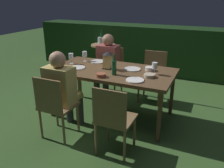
# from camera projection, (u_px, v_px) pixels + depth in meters

# --- Properties ---
(ground_plane) EXTENTS (16.00, 16.00, 0.00)m
(ground_plane) POSITION_uv_depth(u_px,v_px,m) (112.00, 115.00, 3.74)
(ground_plane) COLOR #385B28
(dining_table) EXTENTS (1.82, 0.96, 0.75)m
(dining_table) POSITION_uv_depth(u_px,v_px,m) (112.00, 73.00, 3.49)
(dining_table) COLOR brown
(dining_table) RESTS_ON ground
(chair_side_right_b) EXTENTS (0.42, 0.40, 0.87)m
(chair_side_right_b) POSITION_uv_depth(u_px,v_px,m) (153.00, 74.00, 4.15)
(chair_side_right_b) COLOR brown
(chair_side_right_b) RESTS_ON ground
(chair_side_left_b) EXTENTS (0.42, 0.40, 0.87)m
(chair_side_left_b) POSITION_uv_depth(u_px,v_px,m) (113.00, 118.00, 2.67)
(chair_side_left_b) COLOR brown
(chair_side_left_b) RESTS_ON ground
(chair_side_left_a) EXTENTS (0.42, 0.40, 0.87)m
(chair_side_left_a) POSITION_uv_depth(u_px,v_px,m) (55.00, 105.00, 2.98)
(chair_side_left_a) COLOR brown
(chair_side_left_a) RESTS_ON ground
(person_in_mustard) EXTENTS (0.38, 0.47, 1.15)m
(person_in_mustard) POSITION_uv_depth(u_px,v_px,m) (63.00, 88.00, 3.10)
(person_in_mustard) COLOR tan
(person_in_mustard) RESTS_ON ground
(chair_side_right_a) EXTENTS (0.42, 0.40, 0.87)m
(chair_side_right_a) POSITION_uv_depth(u_px,v_px,m) (111.00, 68.00, 4.46)
(chair_side_right_a) COLOR brown
(chair_side_right_a) RESTS_ON ground
(person_in_rust) EXTENTS (0.38, 0.47, 1.15)m
(person_in_rust) POSITION_uv_depth(u_px,v_px,m) (107.00, 63.00, 4.24)
(person_in_rust) COLOR #9E4C47
(person_in_rust) RESTS_ON ground
(lantern_centerpiece) EXTENTS (0.15, 0.15, 0.27)m
(lantern_centerpiece) POSITION_uv_depth(u_px,v_px,m) (108.00, 59.00, 3.47)
(lantern_centerpiece) COLOR black
(lantern_centerpiece) RESTS_ON dining_table
(green_bottle_on_table) EXTENTS (0.07, 0.07, 0.29)m
(green_bottle_on_table) POSITION_uv_depth(u_px,v_px,m) (114.00, 67.00, 3.22)
(green_bottle_on_table) COLOR #195128
(green_bottle_on_table) RESTS_ON dining_table
(wine_glass_a) EXTENTS (0.08, 0.08, 0.17)m
(wine_glass_a) POSITION_uv_depth(u_px,v_px,m) (85.00, 54.00, 3.87)
(wine_glass_a) COLOR silver
(wine_glass_a) RESTS_ON dining_table
(wine_glass_b) EXTENTS (0.08, 0.08, 0.17)m
(wine_glass_b) POSITION_uv_depth(u_px,v_px,m) (71.00, 56.00, 3.74)
(wine_glass_b) COLOR silver
(wine_glass_b) RESTS_ON dining_table
(wine_glass_c) EXTENTS (0.08, 0.08, 0.17)m
(wine_glass_c) POSITION_uv_depth(u_px,v_px,m) (155.00, 66.00, 3.24)
(wine_glass_c) COLOR silver
(wine_glass_c) RESTS_ON dining_table
(plate_a) EXTENTS (0.25, 0.25, 0.01)m
(plate_a) POSITION_uv_depth(u_px,v_px,m) (132.00, 69.00, 3.48)
(plate_a) COLOR silver
(plate_a) RESTS_ON dining_table
(plate_b) EXTENTS (0.25, 0.25, 0.01)m
(plate_b) POSITION_uv_depth(u_px,v_px,m) (98.00, 61.00, 3.87)
(plate_b) COLOR silver
(plate_b) RESTS_ON dining_table
(plate_c) EXTENTS (0.24, 0.24, 0.01)m
(plate_c) POSITION_uv_depth(u_px,v_px,m) (77.00, 68.00, 3.55)
(plate_c) COLOR white
(plate_c) RESTS_ON dining_table
(plate_d) EXTENTS (0.24, 0.24, 0.01)m
(plate_d) POSITION_uv_depth(u_px,v_px,m) (135.00, 80.00, 3.03)
(plate_d) COLOR white
(plate_d) RESTS_ON dining_table
(bowl_olives) EXTENTS (0.13, 0.13, 0.05)m
(bowl_olives) POSITION_uv_depth(u_px,v_px,m) (150.00, 69.00, 3.43)
(bowl_olives) COLOR silver
(bowl_olives) RESTS_ON dining_table
(bowl_bread) EXTENTS (0.13, 0.13, 0.05)m
(bowl_bread) POSITION_uv_depth(u_px,v_px,m) (101.00, 75.00, 3.16)
(bowl_bread) COLOR #9E5138
(bowl_bread) RESTS_ON dining_table
(bowl_salad) EXTENTS (0.15, 0.15, 0.04)m
(bowl_salad) POSITION_uv_depth(u_px,v_px,m) (149.00, 76.00, 3.15)
(bowl_salad) COLOR #BCAD8E
(bowl_salad) RESTS_ON dining_table
(bowl_dip) EXTENTS (0.12, 0.12, 0.06)m
(bowl_dip) POSITION_uv_depth(u_px,v_px,m) (61.00, 67.00, 3.52)
(bowl_dip) COLOR #9E5138
(bowl_dip) RESTS_ON dining_table
(side_table) EXTENTS (0.58, 0.58, 0.70)m
(side_table) POSITION_uv_depth(u_px,v_px,m) (103.00, 54.00, 5.60)
(side_table) COLOR #9E7A51
(side_table) RESTS_ON ground
(ice_bucket) EXTENTS (0.26, 0.26, 0.34)m
(ice_bucket) POSITION_uv_depth(u_px,v_px,m) (103.00, 40.00, 5.49)
(ice_bucket) COLOR #B2B7BF
(ice_bucket) RESTS_ON side_table
(hedge_backdrop) EXTENTS (6.14, 0.70, 1.11)m
(hedge_backdrop) POSITION_uv_depth(u_px,v_px,m) (155.00, 49.00, 5.69)
(hedge_backdrop) COLOR #193816
(hedge_backdrop) RESTS_ON ground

